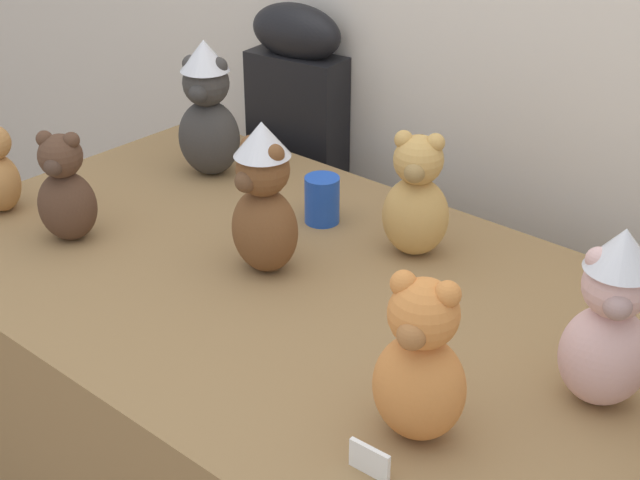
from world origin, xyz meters
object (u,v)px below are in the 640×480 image
at_px(teddy_bear_blush, 610,321).
at_px(teddy_bear_ginger, 420,365).
at_px(instrument_case, 298,184).
at_px(teddy_bear_chestnut, 264,200).
at_px(teddy_bear_cocoa, 65,190).
at_px(teddy_bear_charcoal, 207,111).
at_px(display_table, 320,431).
at_px(teddy_bear_honey, 416,199).
at_px(party_cup_blue, 322,200).

distance_m(teddy_bear_blush, teddy_bear_ginger, 0.32).
relative_size(instrument_case, teddy_bear_blush, 3.33).
relative_size(teddy_bear_chestnut, teddy_bear_blush, 1.01).
bearing_deg(teddy_bear_chestnut, teddy_bear_cocoa, -154.27).
bearing_deg(teddy_bear_ginger, teddy_bear_charcoal, 139.44).
height_order(display_table, teddy_bear_chestnut, teddy_bear_chestnut).
relative_size(teddy_bear_charcoal, teddy_bear_cocoa, 1.37).
relative_size(display_table, teddy_bear_ginger, 6.38).
height_order(teddy_bear_chestnut, teddy_bear_honey, teddy_bear_chestnut).
bearing_deg(display_table, teddy_bear_charcoal, 156.47).
bearing_deg(teddy_bear_blush, instrument_case, 125.88).
distance_m(display_table, teddy_bear_charcoal, 0.83).
xyz_separation_m(teddy_bear_charcoal, teddy_bear_honey, (0.64, -0.00, -0.04)).
xyz_separation_m(display_table, teddy_bear_honey, (0.04, 0.26, 0.48)).
bearing_deg(teddy_bear_charcoal, display_table, -49.34).
distance_m(instrument_case, party_cup_blue, 0.61).
distance_m(instrument_case, teddy_bear_cocoa, 0.86).
bearing_deg(display_table, teddy_bear_chestnut, -179.82).
bearing_deg(instrument_case, teddy_bear_honey, -35.57).
distance_m(teddy_bear_chestnut, teddy_bear_honey, 0.32).
bearing_deg(teddy_bear_ginger, display_table, 136.05).
height_order(teddy_bear_charcoal, teddy_bear_honey, teddy_bear_charcoal).
bearing_deg(teddy_bear_blush, teddy_bear_ginger, -151.99).
relative_size(instrument_case, teddy_bear_chestnut, 3.29).
distance_m(display_table, teddy_bear_cocoa, 0.76).
distance_m(teddy_bear_chestnut, teddy_bear_blush, 0.72).
bearing_deg(teddy_bear_chestnut, party_cup_blue, 104.12).
xyz_separation_m(teddy_bear_charcoal, teddy_bear_ginger, (0.99, -0.48, -0.04)).
bearing_deg(teddy_bear_chestnut, display_table, 1.89).
distance_m(teddy_bear_ginger, teddy_bear_honey, 0.59).
relative_size(teddy_bear_charcoal, party_cup_blue, 3.15).
height_order(teddy_bear_charcoal, party_cup_blue, teddy_bear_charcoal).
distance_m(teddy_bear_charcoal, teddy_bear_cocoa, 0.45).
xyz_separation_m(instrument_case, teddy_bear_chestnut, (0.48, -0.62, 0.33)).
bearing_deg(instrument_case, teddy_bear_ginger, -46.52).
bearing_deg(teddy_bear_ginger, party_cup_blue, 127.59).
relative_size(teddy_bear_charcoal, teddy_bear_ginger, 1.21).
relative_size(teddy_bear_cocoa, teddy_bear_ginger, 0.88).
bearing_deg(teddy_bear_charcoal, teddy_bear_honey, -25.92).
bearing_deg(teddy_bear_charcoal, teddy_bear_cocoa, -112.30).
relative_size(display_table, party_cup_blue, 16.68).
bearing_deg(teddy_bear_chestnut, teddy_bear_blush, 5.41).
bearing_deg(display_table, teddy_bear_honey, 80.62).
relative_size(teddy_bear_charcoal, teddy_bear_blush, 1.08).
xyz_separation_m(teddy_bear_charcoal, teddy_bear_cocoa, (0.03, -0.45, -0.05)).
xyz_separation_m(display_table, teddy_bear_chestnut, (-0.15, -0.00, 0.51)).
distance_m(instrument_case, teddy_bear_charcoal, 0.50).
relative_size(display_table, instrument_case, 1.72).
bearing_deg(teddy_bear_blush, party_cup_blue, 137.51).
xyz_separation_m(teddy_bear_ginger, teddy_bear_honey, (-0.35, 0.48, -0.01)).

